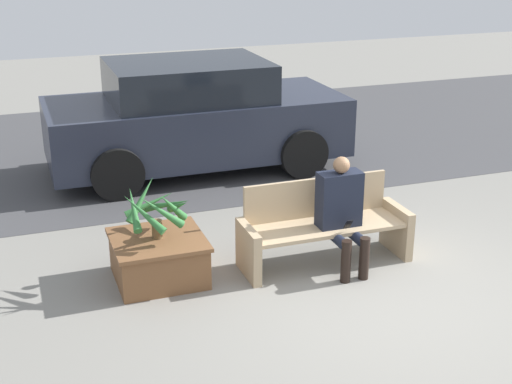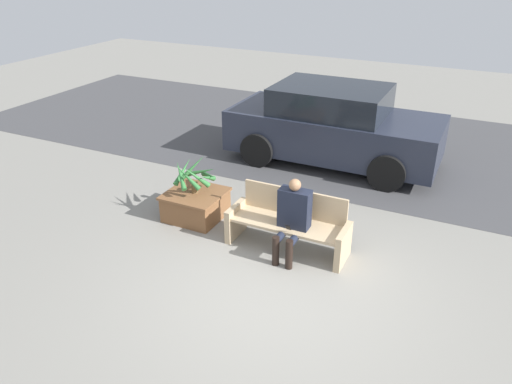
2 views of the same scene
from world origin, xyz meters
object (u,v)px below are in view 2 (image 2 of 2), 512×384
Objects in this scene: planter_box at (196,204)px; bench at (289,223)px; person_seated at (292,215)px; potted_plant at (195,175)px; parked_car at (333,126)px.

bench is at bearing -5.71° from planter_box.
bench is 1.51× the size of person_seated.
potted_plant is at bearing 173.74° from bench.
potted_plant is 0.18× the size of parked_car.
bench is 0.33m from person_seated.
parked_car is (1.27, 3.27, 0.02)m from potted_plant.
person_seated is at bearing -10.85° from planter_box.
bench is 1.78m from potted_plant.
potted_plant is at bearing 168.64° from person_seated.
potted_plant is (0.00, 0.02, 0.52)m from planter_box.
person_seated is 1.60× the size of potted_plant.
person_seated is 3.69m from parked_car.
planter_box is at bearing 174.29° from bench.
parked_car reaches higher than potted_plant.
parked_car is (-0.46, 3.46, 0.38)m from bench.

